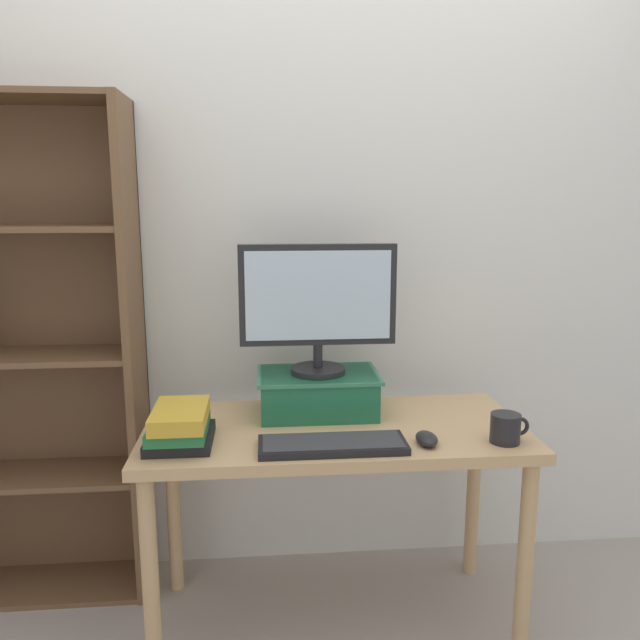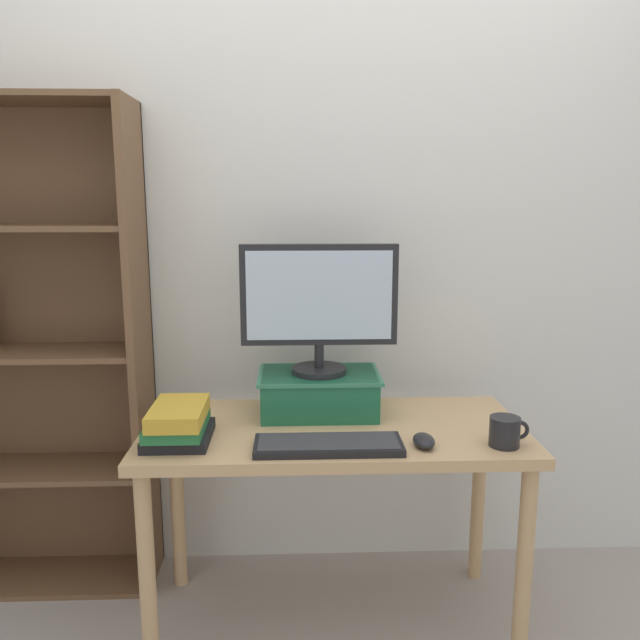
{
  "view_description": "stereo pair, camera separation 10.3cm",
  "coord_description": "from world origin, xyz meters",
  "px_view_note": "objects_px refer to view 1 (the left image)",
  "views": [
    {
      "loc": [
        -0.22,
        -1.92,
        1.44
      ],
      "look_at": [
        -0.04,
        0.05,
        1.06
      ],
      "focal_mm": 35.0,
      "sensor_mm": 36.0,
      "label": 1
    },
    {
      "loc": [
        -0.12,
        -1.93,
        1.44
      ],
      "look_at": [
        -0.04,
        0.05,
        1.06
      ],
      "focal_mm": 35.0,
      "sensor_mm": 36.0,
      "label": 2
    }
  ],
  "objects_px": {
    "desk": "(334,452)",
    "computer_monitor": "(318,302)",
    "computer_mouse": "(427,439)",
    "coffee_mug": "(506,428)",
    "bookshelf_unit": "(10,354)",
    "riser_box": "(318,391)",
    "book_stack": "(180,426)",
    "keyboard": "(332,445)"
  },
  "relations": [
    {
      "from": "desk",
      "to": "computer_mouse",
      "type": "xyz_separation_m",
      "value": [
        0.26,
        -0.18,
        0.11
      ]
    },
    {
      "from": "riser_box",
      "to": "book_stack",
      "type": "bearing_deg",
      "value": -151.14
    },
    {
      "from": "computer_mouse",
      "to": "book_stack",
      "type": "relative_size",
      "value": 0.41
    },
    {
      "from": "desk",
      "to": "keyboard",
      "type": "bearing_deg",
      "value": -98.15
    },
    {
      "from": "book_stack",
      "to": "computer_monitor",
      "type": "bearing_deg",
      "value": 28.71
    },
    {
      "from": "riser_box",
      "to": "book_stack",
      "type": "xyz_separation_m",
      "value": [
        -0.44,
        -0.24,
        -0.02
      ]
    },
    {
      "from": "bookshelf_unit",
      "to": "book_stack",
      "type": "xyz_separation_m",
      "value": [
        0.64,
        -0.42,
        -0.14
      ]
    },
    {
      "from": "bookshelf_unit",
      "to": "computer_mouse",
      "type": "height_order",
      "value": "bookshelf_unit"
    },
    {
      "from": "desk",
      "to": "bookshelf_unit",
      "type": "height_order",
      "value": "bookshelf_unit"
    },
    {
      "from": "bookshelf_unit",
      "to": "riser_box",
      "type": "relative_size",
      "value": 4.29
    },
    {
      "from": "bookshelf_unit",
      "to": "book_stack",
      "type": "distance_m",
      "value": 0.78
    },
    {
      "from": "book_stack",
      "to": "coffee_mug",
      "type": "height_order",
      "value": "book_stack"
    },
    {
      "from": "desk",
      "to": "computer_monitor",
      "type": "bearing_deg",
      "value": 107.74
    },
    {
      "from": "riser_box",
      "to": "book_stack",
      "type": "distance_m",
      "value": 0.5
    },
    {
      "from": "bookshelf_unit",
      "to": "riser_box",
      "type": "bearing_deg",
      "value": -9.37
    },
    {
      "from": "riser_box",
      "to": "keyboard",
      "type": "height_order",
      "value": "riser_box"
    },
    {
      "from": "riser_box",
      "to": "computer_monitor",
      "type": "height_order",
      "value": "computer_monitor"
    },
    {
      "from": "bookshelf_unit",
      "to": "keyboard",
      "type": "bearing_deg",
      "value": -24.55
    },
    {
      "from": "coffee_mug",
      "to": "riser_box",
      "type": "bearing_deg",
      "value": 149.54
    },
    {
      "from": "computer_monitor",
      "to": "desk",
      "type": "bearing_deg",
      "value": -72.26
    },
    {
      "from": "keyboard",
      "to": "book_stack",
      "type": "height_order",
      "value": "book_stack"
    },
    {
      "from": "desk",
      "to": "riser_box",
      "type": "xyz_separation_m",
      "value": [
        -0.04,
        0.13,
        0.17
      ]
    },
    {
      "from": "computer_mouse",
      "to": "book_stack",
      "type": "xyz_separation_m",
      "value": [
        -0.74,
        0.07,
        0.04
      ]
    },
    {
      "from": "riser_box",
      "to": "keyboard",
      "type": "distance_m",
      "value": 0.33
    },
    {
      "from": "bookshelf_unit",
      "to": "computer_mouse",
      "type": "bearing_deg",
      "value": -19.65
    },
    {
      "from": "coffee_mug",
      "to": "desk",
      "type": "bearing_deg",
      "value": 159.57
    },
    {
      "from": "computer_monitor",
      "to": "coffee_mug",
      "type": "xyz_separation_m",
      "value": [
        0.54,
        -0.32,
        -0.34
      ]
    },
    {
      "from": "riser_box",
      "to": "coffee_mug",
      "type": "bearing_deg",
      "value": -30.46
    },
    {
      "from": "bookshelf_unit",
      "to": "book_stack",
      "type": "height_order",
      "value": "bookshelf_unit"
    },
    {
      "from": "computer_monitor",
      "to": "computer_mouse",
      "type": "xyz_separation_m",
      "value": [
        0.3,
        -0.31,
        -0.37
      ]
    },
    {
      "from": "desk",
      "to": "coffee_mug",
      "type": "height_order",
      "value": "coffee_mug"
    },
    {
      "from": "desk",
      "to": "bookshelf_unit",
      "type": "distance_m",
      "value": 1.2
    },
    {
      "from": "computer_monitor",
      "to": "book_stack",
      "type": "height_order",
      "value": "computer_monitor"
    },
    {
      "from": "computer_monitor",
      "to": "computer_mouse",
      "type": "relative_size",
      "value": 5.06
    },
    {
      "from": "bookshelf_unit",
      "to": "keyboard",
      "type": "height_order",
      "value": "bookshelf_unit"
    },
    {
      "from": "coffee_mug",
      "to": "keyboard",
      "type": "bearing_deg",
      "value": -179.9
    },
    {
      "from": "book_stack",
      "to": "coffee_mug",
      "type": "bearing_deg",
      "value": -4.55
    },
    {
      "from": "computer_mouse",
      "to": "riser_box",
      "type": "bearing_deg",
      "value": 133.78
    },
    {
      "from": "desk",
      "to": "riser_box",
      "type": "bearing_deg",
      "value": 107.55
    },
    {
      "from": "keyboard",
      "to": "book_stack",
      "type": "relative_size",
      "value": 1.74
    },
    {
      "from": "computer_mouse",
      "to": "coffee_mug",
      "type": "height_order",
      "value": "coffee_mug"
    },
    {
      "from": "book_stack",
      "to": "coffee_mug",
      "type": "distance_m",
      "value": 0.99
    }
  ]
}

